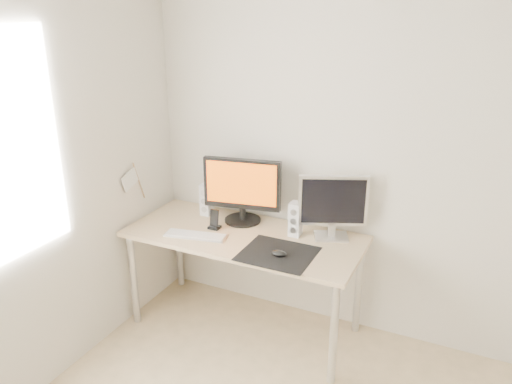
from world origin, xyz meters
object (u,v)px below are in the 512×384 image
(speaker_right, at_px, (296,219))
(phone_dock, at_px, (214,223))
(desk, at_px, (244,245))
(main_monitor, at_px, (242,188))
(mouse, at_px, (279,254))
(speaker_left, at_px, (207,200))
(keyboard, at_px, (196,235))
(second_monitor, at_px, (333,204))

(speaker_right, height_order, phone_dock, speaker_right)
(desk, height_order, main_monitor, main_monitor)
(mouse, height_order, speaker_right, speaker_right)
(main_monitor, bearing_deg, speaker_left, 178.98)
(desk, bearing_deg, phone_dock, -179.18)
(speaker_left, bearing_deg, desk, -25.41)
(main_monitor, distance_m, keyboard, 0.47)
(desk, xyz_separation_m, main_monitor, (-0.11, 0.19, 0.33))
(mouse, relative_size, keyboard, 0.23)
(speaker_right, height_order, keyboard, speaker_right)
(mouse, xyz_separation_m, second_monitor, (0.21, 0.40, 0.22))
(desk, relative_size, second_monitor, 3.68)
(second_monitor, distance_m, speaker_left, 0.96)
(mouse, height_order, desk, mouse)
(main_monitor, bearing_deg, desk, -60.34)
(second_monitor, height_order, keyboard, second_monitor)
(mouse, xyz_separation_m, speaker_left, (-0.74, 0.39, 0.10))
(mouse, relative_size, phone_dock, 0.72)
(main_monitor, distance_m, speaker_left, 0.33)
(mouse, xyz_separation_m, speaker_right, (-0.02, 0.33, 0.10))
(desk, distance_m, phone_dock, 0.26)
(keyboard, bearing_deg, mouse, -2.55)
(speaker_left, distance_m, phone_dock, 0.27)
(desk, distance_m, second_monitor, 0.67)
(keyboard, xyz_separation_m, phone_dock, (0.05, 0.17, 0.03))
(second_monitor, relative_size, phone_dock, 3.12)
(speaker_left, distance_m, keyboard, 0.40)
(speaker_right, bearing_deg, desk, -157.18)
(main_monitor, distance_m, second_monitor, 0.65)
(second_monitor, xyz_separation_m, speaker_left, (-0.95, -0.01, -0.12))
(desk, distance_m, main_monitor, 0.40)
(second_monitor, bearing_deg, speaker_right, -163.18)
(desk, bearing_deg, speaker_left, 154.59)
(keyboard, height_order, phone_dock, phone_dock)
(desk, relative_size, speaker_left, 6.79)
(desk, relative_size, main_monitor, 2.91)
(keyboard, bearing_deg, phone_dock, 72.84)
(main_monitor, xyz_separation_m, speaker_right, (0.42, -0.05, -0.14))
(speaker_right, xyz_separation_m, phone_dock, (-0.55, -0.14, -0.08))
(desk, relative_size, keyboard, 3.68)
(desk, xyz_separation_m, second_monitor, (0.55, 0.20, 0.32))
(main_monitor, height_order, speaker_right, main_monitor)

